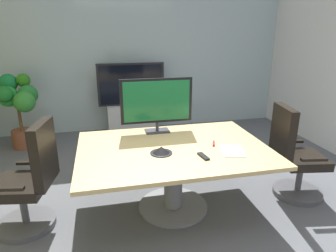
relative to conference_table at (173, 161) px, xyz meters
name	(u,v)px	position (x,y,z in m)	size (l,w,h in m)	color
ground_plane	(182,223)	(0.02, -0.30, -0.56)	(7.45, 7.45, 0.00)	#515459
wall_back_glass_partition	(137,53)	(0.02, 2.93, 0.89)	(5.74, 0.10, 2.91)	#9EB2B7
conference_table	(173,161)	(0.00, 0.00, 0.00)	(1.95, 1.38, 0.72)	tan
office_chair_left	(30,186)	(-1.42, -0.01, -0.10)	(0.63, 0.61, 1.09)	#4C4C51
office_chair_right	(294,160)	(1.42, -0.06, -0.10)	(0.63, 0.61, 1.09)	#4C4C51
tv_monitor	(157,102)	(-0.07, 0.52, 0.52)	(0.84, 0.18, 0.64)	#333338
wall_display_unit	(132,110)	(-0.16, 2.57, -0.12)	(1.20, 0.36, 1.31)	#B7BABC
potted_plant	(18,103)	(-2.00, 2.23, 0.21)	(0.61, 0.61, 1.21)	brown
conference_phone	(161,150)	(-0.15, -0.13, 0.19)	(0.22, 0.22, 0.07)	black
remote_control	(203,156)	(0.22, -0.31, 0.17)	(0.05, 0.17, 0.02)	black
whiteboard_marker	(214,143)	(0.44, -0.02, 0.17)	(0.13, 0.02, 0.02)	red
paper_notepad	(233,151)	(0.55, -0.24, 0.17)	(0.21, 0.30, 0.01)	white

